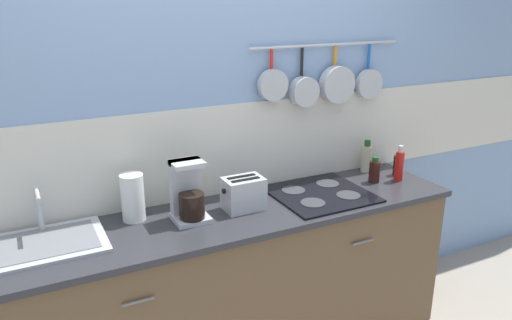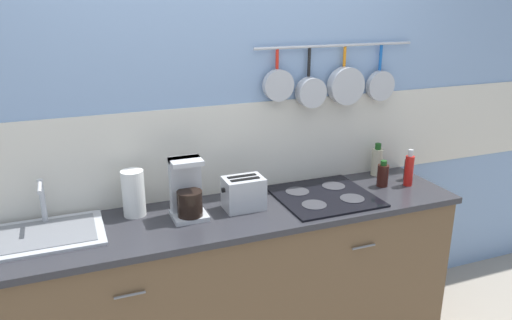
{
  "view_description": "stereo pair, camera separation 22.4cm",
  "coord_description": "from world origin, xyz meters",
  "px_view_note": "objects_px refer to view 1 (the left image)",
  "views": [
    {
      "loc": [
        -1.0,
        -2.19,
        1.99
      ],
      "look_at": [
        0.1,
        0.0,
        1.17
      ],
      "focal_mm": 35.0,
      "sensor_mm": 36.0,
      "label": 1
    },
    {
      "loc": [
        -0.8,
        -2.28,
        1.99
      ],
      "look_at": [
        0.1,
        0.0,
        1.17
      ],
      "focal_mm": 35.0,
      "sensor_mm": 36.0,
      "label": 2
    }
  ],
  "objects_px": {
    "toaster": "(244,194)",
    "coffee_maker": "(188,196)",
    "paper_towel_roll": "(133,198)",
    "bottle_cooking_wine": "(374,171)",
    "bottle_sesame_oil": "(366,158)",
    "bottle_dish_soap": "(399,165)",
    "bottle_vinegar": "(397,165)"
  },
  "relations": [
    {
      "from": "coffee_maker",
      "to": "bottle_vinegar",
      "type": "xyz_separation_m",
      "value": [
        1.4,
        0.03,
        -0.06
      ]
    },
    {
      "from": "bottle_cooking_wine",
      "to": "coffee_maker",
      "type": "bearing_deg",
      "value": 179.62
    },
    {
      "from": "bottle_dish_soap",
      "to": "bottle_vinegar",
      "type": "relative_size",
      "value": 1.46
    },
    {
      "from": "paper_towel_roll",
      "to": "toaster",
      "type": "height_order",
      "value": "paper_towel_roll"
    },
    {
      "from": "toaster",
      "to": "bottle_dish_soap",
      "type": "distance_m",
      "value": 1.04
    },
    {
      "from": "paper_towel_roll",
      "to": "coffee_maker",
      "type": "relative_size",
      "value": 0.78
    },
    {
      "from": "bottle_cooking_wine",
      "to": "bottle_sesame_oil",
      "type": "xyz_separation_m",
      "value": [
        0.08,
        0.18,
        0.02
      ]
    },
    {
      "from": "bottle_cooking_wine",
      "to": "bottle_dish_soap",
      "type": "xyz_separation_m",
      "value": [
        0.15,
        -0.05,
        0.03
      ]
    },
    {
      "from": "coffee_maker",
      "to": "bottle_sesame_oil",
      "type": "bearing_deg",
      "value": 7.64
    },
    {
      "from": "coffee_maker",
      "to": "bottle_vinegar",
      "type": "height_order",
      "value": "coffee_maker"
    },
    {
      "from": "coffee_maker",
      "to": "toaster",
      "type": "bearing_deg",
      "value": -2.45
    },
    {
      "from": "paper_towel_roll",
      "to": "coffee_maker",
      "type": "height_order",
      "value": "coffee_maker"
    },
    {
      "from": "toaster",
      "to": "bottle_dish_soap",
      "type": "relative_size",
      "value": 1.01
    },
    {
      "from": "coffee_maker",
      "to": "toaster",
      "type": "xyz_separation_m",
      "value": [
        0.3,
        -0.01,
        -0.04
      ]
    },
    {
      "from": "coffee_maker",
      "to": "bottle_sesame_oil",
      "type": "xyz_separation_m",
      "value": [
        1.27,
        0.17,
        -0.04
      ]
    },
    {
      "from": "toaster",
      "to": "coffee_maker",
      "type": "bearing_deg",
      "value": 177.55
    },
    {
      "from": "bottle_cooking_wine",
      "to": "toaster",
      "type": "bearing_deg",
      "value": -179.67
    },
    {
      "from": "toaster",
      "to": "bottle_vinegar",
      "type": "height_order",
      "value": "toaster"
    },
    {
      "from": "bottle_cooking_wine",
      "to": "bottle_vinegar",
      "type": "height_order",
      "value": "bottle_cooking_wine"
    },
    {
      "from": "bottle_sesame_oil",
      "to": "bottle_dish_soap",
      "type": "relative_size",
      "value": 0.93
    },
    {
      "from": "bottle_sesame_oil",
      "to": "bottle_dish_soap",
      "type": "distance_m",
      "value": 0.24
    },
    {
      "from": "bottle_dish_soap",
      "to": "bottle_vinegar",
      "type": "bearing_deg",
      "value": 54.68
    },
    {
      "from": "paper_towel_roll",
      "to": "bottle_sesame_oil",
      "type": "distance_m",
      "value": 1.52
    },
    {
      "from": "bottle_cooking_wine",
      "to": "bottle_vinegar",
      "type": "xyz_separation_m",
      "value": [
        0.21,
        0.04,
        -0.0
      ]
    },
    {
      "from": "paper_towel_roll",
      "to": "bottle_sesame_oil",
      "type": "xyz_separation_m",
      "value": [
        1.52,
        0.05,
        -0.03
      ]
    },
    {
      "from": "bottle_sesame_oil",
      "to": "coffee_maker",
      "type": "bearing_deg",
      "value": -172.36
    },
    {
      "from": "bottle_dish_soap",
      "to": "toaster",
      "type": "bearing_deg",
      "value": 177.74
    },
    {
      "from": "paper_towel_roll",
      "to": "bottle_vinegar",
      "type": "distance_m",
      "value": 1.66
    },
    {
      "from": "toaster",
      "to": "bottle_vinegar",
      "type": "distance_m",
      "value": 1.1
    },
    {
      "from": "paper_towel_roll",
      "to": "bottle_cooking_wine",
      "type": "height_order",
      "value": "paper_towel_roll"
    },
    {
      "from": "toaster",
      "to": "bottle_cooking_wine",
      "type": "height_order",
      "value": "toaster"
    },
    {
      "from": "toaster",
      "to": "bottle_dish_soap",
      "type": "xyz_separation_m",
      "value": [
        1.04,
        -0.04,
        0.01
      ]
    }
  ]
}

